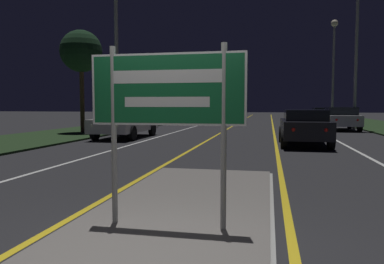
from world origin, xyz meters
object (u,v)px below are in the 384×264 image
highway_sign (167,99)px  car_receding_1 (340,118)px  streetlight_right_near (357,20)px  car_receding_2 (322,115)px  car_approaching_0 (126,122)px  streetlight_left_near (116,19)px  car_receding_0 (304,126)px  streetlight_right_far (334,52)px

highway_sign → car_receding_1: bearing=74.9°
streetlight_right_near → car_receding_1: 6.09m
streetlight_right_near → car_receding_2: (-0.80, 8.24, -6.07)m
car_receding_2 → car_approaching_0: size_ratio=0.87×
highway_sign → car_receding_2: 29.24m
streetlight_left_near → car_approaching_0: streetlight_left_near is taller
highway_sign → streetlight_right_near: size_ratio=0.22×
highway_sign → car_approaching_0: highway_sign is taller
highway_sign → car_receding_1: (5.63, 20.81, -0.89)m
car_receding_0 → car_receding_1: bearing=72.8°
car_approaching_0 → streetlight_right_far: bearing=55.0°
car_receding_0 → car_approaching_0: 8.44m
streetlight_right_near → car_receding_0: (-3.83, -9.53, -6.05)m
highway_sign → car_receding_0: 11.25m
car_receding_0 → car_receding_2: bearing=80.3°
car_receding_1 → car_receding_2: size_ratio=1.13×
car_receding_1 → streetlight_left_near: bearing=-147.5°
highway_sign → car_receding_2: highway_sign is taller
car_receding_2 → car_approaching_0: (-11.25, -15.86, 0.02)m
car_receding_0 → highway_sign: bearing=-103.3°
streetlight_right_near → streetlight_right_far: bearing=88.7°
car_receding_2 → car_approaching_0: bearing=-125.4°
streetlight_left_near → car_receding_0: 10.45m
car_receding_0 → car_approaching_0: (-8.22, 1.91, 0.00)m
streetlight_right_near → streetlight_right_far: (0.23, 9.90, -0.59)m
highway_sign → car_approaching_0: bearing=113.7°
streetlight_right_near → car_receding_2: bearing=95.5°
highway_sign → car_receding_2: (5.61, 28.68, -0.93)m
streetlight_right_near → car_receding_1: (-0.77, 0.37, -6.03)m
streetlight_right_near → highway_sign: bearing=-107.4°
highway_sign → car_receding_2: bearing=78.9°
streetlight_left_near → streetlight_right_near: bearing=29.7°
car_receding_0 → car_approaching_0: size_ratio=0.89×
highway_sign → streetlight_left_near: 15.22m
streetlight_left_near → streetlight_right_far: size_ratio=1.06×
streetlight_right_far → car_receding_1: 11.02m
car_receding_1 → highway_sign: bearing=-105.1°
streetlight_right_far → car_receding_0: bearing=-101.8°
highway_sign → streetlight_right_near: streetlight_right_near is taller
car_receding_0 → car_approaching_0: bearing=166.9°
highway_sign → streetlight_left_near: (-6.26, 13.24, 4.17)m
car_receding_0 → car_receding_2: car_receding_0 is taller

